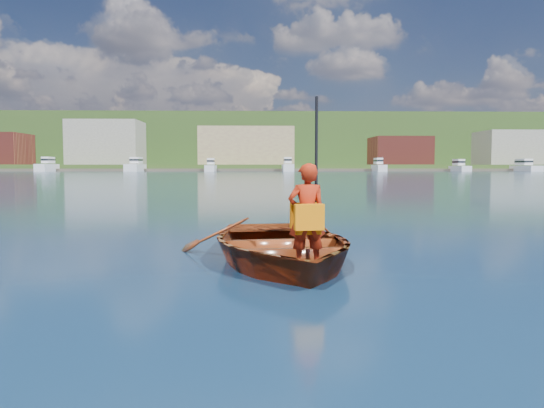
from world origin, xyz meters
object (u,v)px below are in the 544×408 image
(child_paddler, at_px, (307,215))
(marina_yachts, at_px, (284,167))
(rowboat, at_px, (280,245))
(dock, at_px, (273,170))

(child_paddler, xyz_separation_m, marina_yachts, (7.06, 144.92, 0.70))
(rowboat, distance_m, child_paddler, 1.03)
(rowboat, bearing_deg, dock, 88.28)
(rowboat, bearing_deg, child_paddler, -72.26)
(rowboat, relative_size, marina_yachts, 0.03)
(rowboat, bearing_deg, marina_yachts, 87.08)
(rowboat, xyz_separation_m, dock, (4.46, 148.76, 0.17))
(dock, xyz_separation_m, marina_yachts, (2.87, -4.71, 1.01))
(rowboat, distance_m, dock, 148.82)
(child_paddler, height_order, marina_yachts, marina_yachts)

